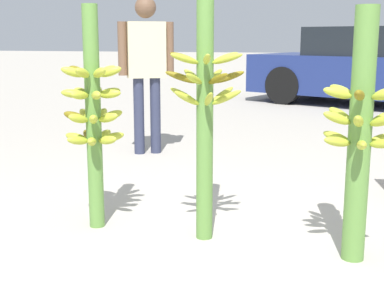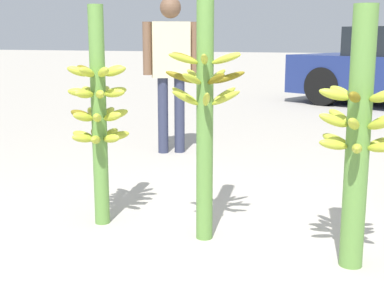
{
  "view_description": "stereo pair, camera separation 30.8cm",
  "coord_description": "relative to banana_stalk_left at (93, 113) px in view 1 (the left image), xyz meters",
  "views": [
    {
      "loc": [
        0.62,
        -2.53,
        1.18
      ],
      "look_at": [
        -0.16,
        0.39,
        0.57
      ],
      "focal_mm": 50.0,
      "sensor_mm": 36.0,
      "label": 1
    },
    {
      "loc": [
        0.91,
        -2.44,
        1.18
      ],
      "look_at": [
        -0.16,
        0.39,
        0.57
      ],
      "focal_mm": 50.0,
      "sensor_mm": 36.0,
      "label": 2
    }
  ],
  "objects": [
    {
      "name": "ground_plane",
      "position": [
        0.8,
        -0.43,
        -0.73
      ],
      "size": [
        80.0,
        80.0,
        0.0
      ],
      "primitive_type": "plane",
      "color": "#B2AA9E"
    },
    {
      "name": "banana_stalk_left",
      "position": [
        0.0,
        0.0,
        0.0
      ],
      "size": [
        0.38,
        0.38,
        1.37
      ],
      "color": "#5B8C3D",
      "rests_on": "ground_plane"
    },
    {
      "name": "banana_stalk_center",
      "position": [
        0.7,
        -0.02,
        0.13
      ],
      "size": [
        0.46,
        0.45,
        1.65
      ],
      "color": "#5B8C3D",
      "rests_on": "ground_plane"
    },
    {
      "name": "banana_stalk_right",
      "position": [
        1.55,
        -0.11,
        -0.03
      ],
      "size": [
        0.42,
        0.43,
        1.34
      ],
      "color": "#5B8C3D",
      "rests_on": "ground_plane"
    },
    {
      "name": "vendor_person",
      "position": [
        -0.43,
        2.15,
        0.22
      ],
      "size": [
        0.54,
        0.35,
        1.57
      ],
      "rotation": [
        0.0,
        0.0,
        0.51
      ],
      "color": "#2D334C",
      "rests_on": "ground_plane"
    },
    {
      "name": "parked_car",
      "position": [
        2.03,
        6.96,
        -0.06
      ],
      "size": [
        4.38,
        3.27,
        1.35
      ],
      "rotation": [
        0.0,
        0.0,
        1.16
      ],
      "color": "navy",
      "rests_on": "ground_plane"
    }
  ]
}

